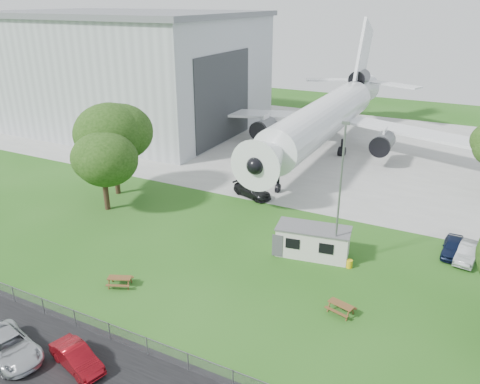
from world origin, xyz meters
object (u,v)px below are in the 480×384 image
at_px(picnic_west, 120,286).
at_px(car_centre_sedan, 77,358).
at_px(hangar, 123,69).
at_px(airliner, 327,115).
at_px(picnic_east, 340,313).
at_px(site_cabin, 313,241).

height_order(picnic_west, car_centre_sedan, car_centre_sedan).
distance_m(picnic_west, car_centre_sedan, 8.60).
bearing_deg(car_centre_sedan, hangar, 51.66).
bearing_deg(airliner, car_centre_sedan, -90.10).
bearing_deg(hangar, picnic_west, -51.21).
relative_size(airliner, car_centre_sedan, 11.60).
height_order(hangar, airliner, hangar).
bearing_deg(hangar, airliner, -0.22).
relative_size(picnic_west, car_centre_sedan, 0.44).
relative_size(picnic_west, picnic_east, 1.00).
bearing_deg(picnic_west, hangar, 105.82).
relative_size(hangar, airliner, 0.90).
height_order(picnic_west, picnic_east, same).
xyz_separation_m(picnic_east, car_centre_sedan, (-12.61, -12.28, 0.68)).
bearing_deg(site_cabin, picnic_west, -136.05).
height_order(airliner, picnic_west, airliner).
distance_m(airliner, picnic_west, 40.75).
xyz_separation_m(airliner, site_cabin, (8.12, -29.05, -3.96)).
bearing_deg(hangar, car_centre_sedan, -53.36).
bearing_deg(car_centre_sedan, picnic_west, 38.55).
distance_m(hangar, site_cabin, 53.49).
bearing_deg(picnic_west, site_cabin, 20.99).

